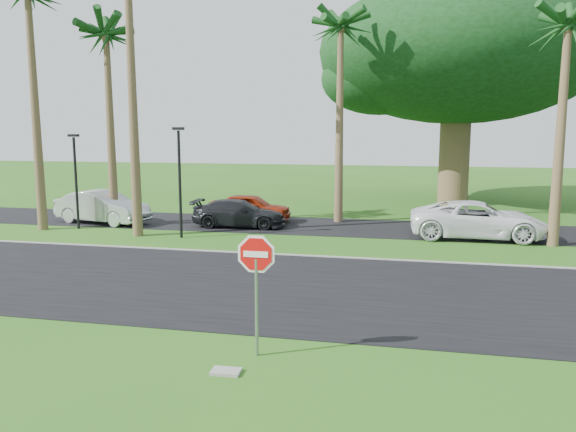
# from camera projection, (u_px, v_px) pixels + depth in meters

# --- Properties ---
(ground) EXTENTS (120.00, 120.00, 0.00)m
(ground) POSITION_uv_depth(u_px,v_px,m) (269.00, 308.00, 14.36)
(ground) COLOR #265916
(ground) RESTS_ON ground
(road) EXTENTS (120.00, 8.00, 0.02)m
(road) POSITION_uv_depth(u_px,v_px,m) (286.00, 287.00, 16.29)
(road) COLOR black
(road) RESTS_ON ground
(parking_strip) EXTENTS (120.00, 5.00, 0.02)m
(parking_strip) POSITION_uv_depth(u_px,v_px,m) (334.00, 227.00, 26.43)
(parking_strip) COLOR black
(parking_strip) RESTS_ON ground
(curb) EXTENTS (120.00, 0.12, 0.06)m
(curb) POSITION_uv_depth(u_px,v_px,m) (310.00, 256.00, 20.20)
(curb) COLOR gray
(curb) RESTS_ON ground
(stop_sign_near) EXTENTS (1.05, 0.07, 2.62)m
(stop_sign_near) POSITION_uv_depth(u_px,v_px,m) (256.00, 270.00, 11.09)
(stop_sign_near) COLOR gray
(stop_sign_near) RESTS_ON ground
(palm_left_mid) EXTENTS (5.00, 5.00, 10.00)m
(palm_left_mid) POSITION_uv_depth(u_px,v_px,m) (106.00, 39.00, 25.88)
(palm_left_mid) COLOR brown
(palm_left_mid) RESTS_ON ground
(palm_center) EXTENTS (5.00, 5.00, 10.50)m
(palm_center) POSITION_uv_depth(u_px,v_px,m) (341.00, 31.00, 26.49)
(palm_center) COLOR brown
(palm_center) RESTS_ON ground
(palm_right_near) EXTENTS (5.00, 5.00, 9.50)m
(palm_right_near) POSITION_uv_depth(u_px,v_px,m) (568.00, 30.00, 20.89)
(palm_right_near) COLOR brown
(palm_right_near) RESTS_ON ground
(canopy_tree) EXTENTS (16.50, 16.50, 13.12)m
(canopy_tree) POSITION_uv_depth(u_px,v_px,m) (459.00, 54.00, 32.99)
(canopy_tree) COLOR brown
(canopy_tree) RESTS_ON ground
(streetlight_left) EXTENTS (0.45, 0.25, 4.34)m
(streetlight_left) POSITION_uv_depth(u_px,v_px,m) (76.00, 175.00, 25.57)
(streetlight_left) COLOR black
(streetlight_left) RESTS_ON ground
(streetlight_right) EXTENTS (0.45, 0.25, 4.64)m
(streetlight_right) POSITION_uv_depth(u_px,v_px,m) (180.00, 175.00, 23.43)
(streetlight_right) COLOR black
(streetlight_right) RESTS_ON ground
(car_silver) EXTENTS (5.02, 2.62, 1.57)m
(car_silver) POSITION_uv_depth(u_px,v_px,m) (103.00, 207.00, 27.35)
(car_silver) COLOR silver
(car_silver) RESTS_ON ground
(car_red) EXTENTS (4.06, 1.65, 1.38)m
(car_red) POSITION_uv_depth(u_px,v_px,m) (250.00, 208.00, 27.88)
(car_red) COLOR maroon
(car_red) RESTS_ON ground
(car_dark) EXTENTS (4.46, 2.00, 1.27)m
(car_dark) POSITION_uv_depth(u_px,v_px,m) (239.00, 214.00, 26.30)
(car_dark) COLOR black
(car_dark) RESTS_ON ground
(car_minivan) EXTENTS (5.58, 2.58, 1.55)m
(car_minivan) POSITION_uv_depth(u_px,v_px,m) (478.00, 220.00, 23.52)
(car_minivan) COLOR white
(car_minivan) RESTS_ON ground
(utility_slab) EXTENTS (0.56, 0.37, 0.06)m
(utility_slab) POSITION_uv_depth(u_px,v_px,m) (226.00, 372.00, 10.52)
(utility_slab) COLOR gray
(utility_slab) RESTS_ON ground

